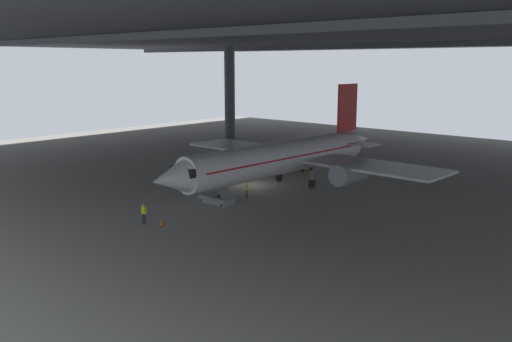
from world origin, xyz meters
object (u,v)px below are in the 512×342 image
object	(u,v)px
airplane_main	(284,157)
traffic_cone_orange	(161,223)
crew_worker_by_stairs	(247,189)
baggage_tug	(303,166)
boarding_stairs	(216,196)
crew_worker_near_nose	(144,212)

from	to	relation	value
airplane_main	traffic_cone_orange	xyz separation A→B (m)	(1.16, -17.55, -3.01)
crew_worker_by_stairs	baggage_tug	distance (m)	15.68
traffic_cone_orange	boarding_stairs	bearing A→B (deg)	103.46
baggage_tug	crew_worker_by_stairs	bearing A→B (deg)	-74.09
crew_worker_near_nose	baggage_tug	world-z (taller)	crew_worker_near_nose
airplane_main	baggage_tug	size ratio (longest dim) A/B	14.63
airplane_main	crew_worker_by_stairs	distance (m)	6.53
airplane_main	traffic_cone_orange	distance (m)	17.85
boarding_stairs	traffic_cone_orange	xyz separation A→B (m)	(1.97, -8.21, -0.43)
airplane_main	crew_worker_near_nose	xyz separation A→B (m)	(-0.30, -18.13, -2.29)
traffic_cone_orange	baggage_tug	size ratio (longest dim) A/B	0.26
baggage_tug	crew_worker_near_nose	bearing A→B (deg)	-82.04
crew_worker_near_nose	crew_worker_by_stairs	world-z (taller)	crew_worker_near_nose
airplane_main	crew_worker_by_stairs	xyz separation A→B (m)	(0.21, -6.09, -2.33)
traffic_cone_orange	baggage_tug	world-z (taller)	baggage_tug
airplane_main	traffic_cone_orange	world-z (taller)	airplane_main
crew_worker_near_nose	traffic_cone_orange	size ratio (longest dim) A/B	2.94
crew_worker_near_nose	crew_worker_by_stairs	size ratio (longest dim) A/B	1.04
airplane_main	boarding_stairs	xyz separation A→B (m)	(-0.80, -9.34, -2.58)
airplane_main	boarding_stairs	world-z (taller)	airplane_main
crew_worker_by_stairs	airplane_main	bearing A→B (deg)	91.96
crew_worker_near_nose	baggage_tug	xyz separation A→B (m)	(-3.79, 27.11, -0.49)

